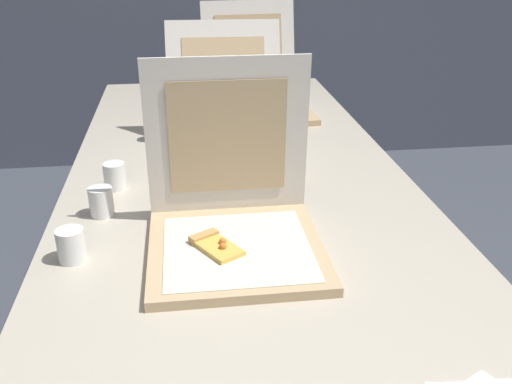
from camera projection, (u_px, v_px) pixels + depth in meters
table at (241, 198)px, 1.62m from camera, size 0.98×2.43×0.73m
pizza_box_front at (234, 223)px, 1.28m from camera, size 0.38×0.38×0.40m
pizza_box_middle at (228, 139)px, 1.80m from camera, size 0.40×0.53×0.38m
pizza_box_back at (257, 96)px, 2.25m from camera, size 0.41×0.48×0.40m
cup_white_near_center at (101, 202)px, 1.42m from camera, size 0.06×0.06×0.07m
cup_white_near_left at (71, 245)px, 1.23m from camera, size 0.06×0.06×0.07m
cup_white_far at (156, 130)px, 1.93m from camera, size 0.06×0.06×0.07m
cup_white_mid at (115, 176)px, 1.57m from camera, size 0.06×0.06×0.07m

